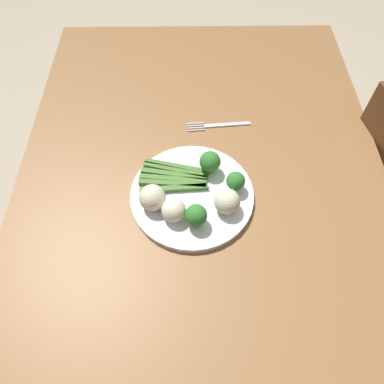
{
  "coord_description": "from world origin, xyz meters",
  "views": [
    {
      "loc": [
        -0.51,
        0.03,
        1.44
      ],
      "look_at": [
        -0.07,
        0.03,
        0.77
      ],
      "focal_mm": 33.87,
      "sensor_mm": 36.0,
      "label": 1
    }
  ],
  "objects_px": {
    "cauliflower_back": "(174,210)",
    "fork": "(218,125)",
    "cauliflower_outer_edge": "(227,201)",
    "broccoli_right": "(196,215)",
    "broccoli_front": "(236,181)",
    "asparagus_bundle": "(174,177)",
    "dining_table": "(201,199)",
    "broccoli_near_center": "(210,162)",
    "plate": "(192,195)",
    "cauliflower_near_fork": "(152,198)"
  },
  "relations": [
    {
      "from": "broccoli_near_center",
      "to": "broccoli_front",
      "type": "relative_size",
      "value": 1.15
    },
    {
      "from": "broccoli_front",
      "to": "cauliflower_near_fork",
      "type": "bearing_deg",
      "value": 102.72
    },
    {
      "from": "plate",
      "to": "cauliflower_outer_edge",
      "type": "xyz_separation_m",
      "value": [
        -0.04,
        -0.07,
        0.04
      ]
    },
    {
      "from": "asparagus_bundle",
      "to": "cauliflower_near_fork",
      "type": "xyz_separation_m",
      "value": [
        -0.07,
        0.04,
        0.02
      ]
    },
    {
      "from": "broccoli_front",
      "to": "dining_table",
      "type": "bearing_deg",
      "value": 50.81
    },
    {
      "from": "cauliflower_outer_edge",
      "to": "broccoli_right",
      "type": "bearing_deg",
      "value": 118.45
    },
    {
      "from": "broccoli_right",
      "to": "asparagus_bundle",
      "type": "bearing_deg",
      "value": 22.36
    },
    {
      "from": "asparagus_bundle",
      "to": "fork",
      "type": "relative_size",
      "value": 0.96
    },
    {
      "from": "broccoli_front",
      "to": "cauliflower_outer_edge",
      "type": "distance_m",
      "value": 0.06
    },
    {
      "from": "dining_table",
      "to": "cauliflower_outer_edge",
      "type": "bearing_deg",
      "value": -155.92
    },
    {
      "from": "broccoli_near_center",
      "to": "cauliflower_back",
      "type": "bearing_deg",
      "value": 146.28
    },
    {
      "from": "cauliflower_near_fork",
      "to": "cauliflower_back",
      "type": "bearing_deg",
      "value": -123.06
    },
    {
      "from": "cauliflower_back",
      "to": "fork",
      "type": "bearing_deg",
      "value": -21.33
    },
    {
      "from": "cauliflower_back",
      "to": "cauliflower_outer_edge",
      "type": "bearing_deg",
      "value": -80.43
    },
    {
      "from": "asparagus_bundle",
      "to": "broccoli_front",
      "type": "distance_m",
      "value": 0.14
    },
    {
      "from": "plate",
      "to": "cauliflower_outer_edge",
      "type": "distance_m",
      "value": 0.09
    },
    {
      "from": "cauliflower_outer_edge",
      "to": "fork",
      "type": "distance_m",
      "value": 0.26
    },
    {
      "from": "broccoli_front",
      "to": "cauliflower_back",
      "type": "bearing_deg",
      "value": 117.51
    },
    {
      "from": "asparagus_bundle",
      "to": "broccoli_near_center",
      "type": "xyz_separation_m",
      "value": [
        0.02,
        -0.08,
        0.03
      ]
    },
    {
      "from": "dining_table",
      "to": "cauliflower_outer_edge",
      "type": "relative_size",
      "value": 21.33
    },
    {
      "from": "broccoli_right",
      "to": "cauliflower_back",
      "type": "bearing_deg",
      "value": 69.96
    },
    {
      "from": "dining_table",
      "to": "asparagus_bundle",
      "type": "relative_size",
      "value": 7.38
    },
    {
      "from": "broccoli_right",
      "to": "cauliflower_outer_edge",
      "type": "distance_m",
      "value": 0.07
    },
    {
      "from": "broccoli_right",
      "to": "broccoli_near_center",
      "type": "height_order",
      "value": "broccoli_near_center"
    },
    {
      "from": "cauliflower_near_fork",
      "to": "cauliflower_back",
      "type": "xyz_separation_m",
      "value": [
        -0.03,
        -0.04,
        -0.0
      ]
    },
    {
      "from": "dining_table",
      "to": "fork",
      "type": "height_order",
      "value": "fork"
    },
    {
      "from": "broccoli_near_center",
      "to": "fork",
      "type": "bearing_deg",
      "value": -10.09
    },
    {
      "from": "broccoli_front",
      "to": "cauliflower_outer_edge",
      "type": "xyz_separation_m",
      "value": [
        -0.05,
        0.02,
        -0.0
      ]
    },
    {
      "from": "plate",
      "to": "cauliflower_back",
      "type": "bearing_deg",
      "value": 146.35
    },
    {
      "from": "cauliflower_back",
      "to": "fork",
      "type": "height_order",
      "value": "cauliflower_back"
    },
    {
      "from": "dining_table",
      "to": "asparagus_bundle",
      "type": "height_order",
      "value": "asparagus_bundle"
    },
    {
      "from": "cauliflower_back",
      "to": "broccoli_front",
      "type": "bearing_deg",
      "value": -62.49
    },
    {
      "from": "broccoli_right",
      "to": "cauliflower_outer_edge",
      "type": "xyz_separation_m",
      "value": [
        0.04,
        -0.07,
        -0.0
      ]
    },
    {
      "from": "dining_table",
      "to": "cauliflower_back",
      "type": "xyz_separation_m",
      "value": [
        -0.13,
        0.06,
        0.16
      ]
    },
    {
      "from": "plate",
      "to": "asparagus_bundle",
      "type": "height_order",
      "value": "asparagus_bundle"
    },
    {
      "from": "plate",
      "to": "broccoli_front",
      "type": "relative_size",
      "value": 5.45
    },
    {
      "from": "plate",
      "to": "broccoli_front",
      "type": "height_order",
      "value": "broccoli_front"
    },
    {
      "from": "broccoli_right",
      "to": "cauliflower_near_fork",
      "type": "relative_size",
      "value": 0.98
    },
    {
      "from": "broccoli_near_center",
      "to": "dining_table",
      "type": "bearing_deg",
      "value": 65.77
    },
    {
      "from": "asparagus_bundle",
      "to": "cauliflower_back",
      "type": "height_order",
      "value": "cauliflower_back"
    },
    {
      "from": "broccoli_right",
      "to": "cauliflower_near_fork",
      "type": "distance_m",
      "value": 0.1
    },
    {
      "from": "broccoli_right",
      "to": "fork",
      "type": "bearing_deg",
      "value": -11.86
    },
    {
      "from": "broccoli_near_center",
      "to": "fork",
      "type": "xyz_separation_m",
      "value": [
        0.16,
        -0.03,
        -0.05
      ]
    },
    {
      "from": "plate",
      "to": "cauliflower_back",
      "type": "xyz_separation_m",
      "value": [
        -0.06,
        0.04,
        0.03
      ]
    },
    {
      "from": "dining_table",
      "to": "plate",
      "type": "xyz_separation_m",
      "value": [
        -0.07,
        0.03,
        0.12
      ]
    },
    {
      "from": "dining_table",
      "to": "cauliflower_outer_edge",
      "type": "distance_m",
      "value": 0.2
    },
    {
      "from": "broccoli_front",
      "to": "broccoli_right",
      "type": "bearing_deg",
      "value": 134.61
    },
    {
      "from": "plate",
      "to": "broccoli_front",
      "type": "distance_m",
      "value": 0.1
    },
    {
      "from": "plate",
      "to": "broccoli_right",
      "type": "xyz_separation_m",
      "value": [
        -0.07,
        -0.01,
        0.04
      ]
    },
    {
      "from": "asparagus_bundle",
      "to": "broccoli_right",
      "type": "xyz_separation_m",
      "value": [
        -0.11,
        -0.05,
        0.03
      ]
    }
  ]
}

